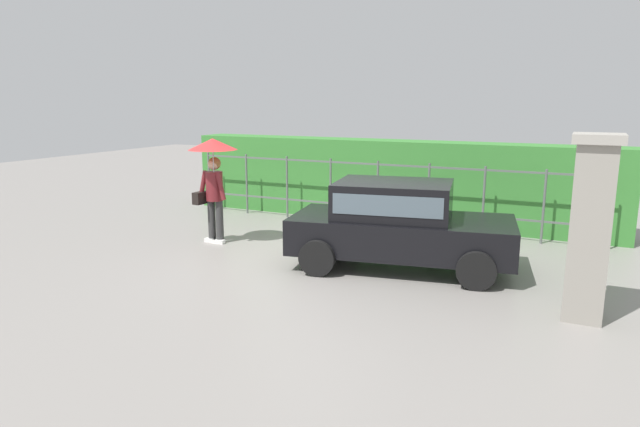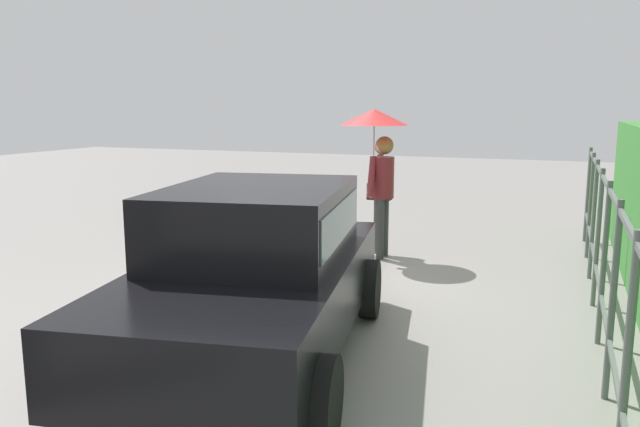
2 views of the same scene
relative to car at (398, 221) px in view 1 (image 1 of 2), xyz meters
name	(u,v)px [view 1 (image 1 of 2)]	position (x,y,z in m)	size (l,w,h in m)	color
ground_plane	(312,262)	(-1.44, -0.38, -0.80)	(40.00, 40.00, 0.00)	gray
car	(398,221)	(0.00, 0.00, 0.00)	(3.94, 2.37, 1.48)	black
pedestrian	(213,166)	(-3.79, -0.03, 0.75)	(0.95, 0.95, 2.10)	#333333
gate_pillar	(590,227)	(2.91, -1.15, 0.44)	(0.60, 0.60, 2.42)	gray
fence_section	(378,191)	(-1.38, 2.78, 0.02)	(9.36, 0.05, 1.50)	#59605B
hedge_row	(390,180)	(-1.38, 3.62, 0.15)	(10.31, 0.90, 1.90)	#387F33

